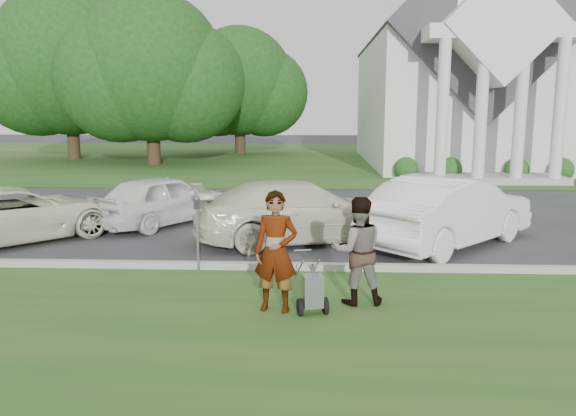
# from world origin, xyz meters

# --- Properties ---
(ground) EXTENTS (120.00, 120.00, 0.00)m
(ground) POSITION_xyz_m (0.00, 0.00, 0.00)
(ground) COLOR #333335
(ground) RESTS_ON ground
(grass_strip) EXTENTS (80.00, 7.00, 0.01)m
(grass_strip) POSITION_xyz_m (0.00, -3.00, 0.01)
(grass_strip) COLOR #21551D
(grass_strip) RESTS_ON ground
(church_lawn) EXTENTS (80.00, 30.00, 0.01)m
(church_lawn) POSITION_xyz_m (0.00, 27.00, 0.01)
(church_lawn) COLOR #21551D
(church_lawn) RESTS_ON ground
(curb) EXTENTS (80.00, 0.18, 0.15)m
(curb) POSITION_xyz_m (0.00, 0.55, 0.07)
(curb) COLOR #9E9E93
(curb) RESTS_ON ground
(church) EXTENTS (9.19, 19.00, 24.10)m
(church) POSITION_xyz_m (9.00, 23.11, 5.94)
(church) COLOR white
(church) RESTS_ON ground
(tree_left) EXTENTS (10.63, 8.40, 9.71)m
(tree_left) POSITION_xyz_m (-8.01, 21.99, 5.11)
(tree_left) COLOR #332316
(tree_left) RESTS_ON ground
(tree_far) EXTENTS (11.64, 9.20, 10.73)m
(tree_far) POSITION_xyz_m (-14.01, 24.99, 5.69)
(tree_far) COLOR #332316
(tree_far) RESTS_ON ground
(tree_back) EXTENTS (9.61, 7.60, 8.89)m
(tree_back) POSITION_xyz_m (-4.01, 29.99, 4.73)
(tree_back) COLOR #332316
(tree_back) RESTS_ON ground
(striping_cart) EXTENTS (0.58, 0.98, 0.86)m
(striping_cart) POSITION_xyz_m (1.23, -1.87, 0.37)
(striping_cart) COLOR black
(striping_cart) RESTS_ON ground
(person_left) EXTENTS (0.77, 0.57, 1.91)m
(person_left) POSITION_xyz_m (0.65, -1.73, 0.95)
(person_left) COLOR #999999
(person_left) RESTS_ON ground
(person_right) EXTENTS (0.93, 0.76, 1.77)m
(person_right) POSITION_xyz_m (1.95, -1.33, 0.88)
(person_right) COLOR #999999
(person_right) RESTS_ON ground
(parking_meter_near) EXTENTS (0.11, 0.10, 1.50)m
(parking_meter_near) POSITION_xyz_m (-0.98, 0.22, 0.94)
(parking_meter_near) COLOR gray
(parking_meter_near) RESTS_ON ground
(car_a) EXTENTS (4.90, 5.04, 1.34)m
(car_a) POSITION_xyz_m (-5.91, 2.76, 0.67)
(car_a) COLOR #ECE9C8
(car_a) RESTS_ON ground
(car_b) EXTENTS (3.66, 4.34, 1.40)m
(car_b) POSITION_xyz_m (-2.91, 4.90, 0.70)
(car_b) COLOR white
(car_b) RESTS_ON ground
(car_c) EXTENTS (5.49, 3.70, 1.48)m
(car_c) POSITION_xyz_m (0.92, 3.05, 0.74)
(car_c) COLOR #E8E6C5
(car_c) RESTS_ON ground
(car_d) EXTENTS (4.73, 4.77, 1.64)m
(car_d) POSITION_xyz_m (4.38, 2.79, 0.82)
(car_d) COLOR white
(car_d) RESTS_ON ground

